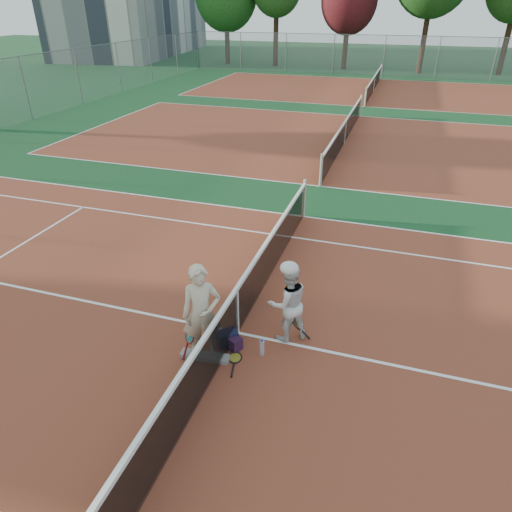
{
  "coord_description": "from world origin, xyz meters",
  "views": [
    {
      "loc": [
        2.38,
        -6.25,
        5.41
      ],
      "look_at": [
        0.0,
        1.11,
        1.05
      ],
      "focal_mm": 32.0,
      "sensor_mm": 36.0,
      "label": 1
    }
  ],
  "objects_px": {
    "sports_bag_navy": "(227,338)",
    "sports_bag_purple": "(233,342)",
    "net_main": "(237,311)",
    "player_b": "(288,303)",
    "racket_spare": "(235,358)",
    "water_bottle": "(262,348)",
    "racket_red": "(190,343)",
    "racket_black_held": "(295,330)",
    "player_a": "(202,313)"
  },
  "relations": [
    {
      "from": "player_b",
      "to": "player_a",
      "type": "bearing_deg",
      "value": 0.35
    },
    {
      "from": "racket_black_held",
      "to": "water_bottle",
      "type": "bearing_deg",
      "value": 23.27
    },
    {
      "from": "sports_bag_navy",
      "to": "sports_bag_purple",
      "type": "xyz_separation_m",
      "value": [
        0.14,
        -0.05,
        -0.02
      ]
    },
    {
      "from": "water_bottle",
      "to": "sports_bag_navy",
      "type": "bearing_deg",
      "value": 173.98
    },
    {
      "from": "racket_red",
      "to": "racket_spare",
      "type": "relative_size",
      "value": 0.95
    },
    {
      "from": "player_a",
      "to": "racket_black_held",
      "type": "bearing_deg",
      "value": 2.38
    },
    {
      "from": "player_b",
      "to": "racket_black_held",
      "type": "distance_m",
      "value": 0.54
    },
    {
      "from": "racket_black_held",
      "to": "water_bottle",
      "type": "xyz_separation_m",
      "value": [
        -0.45,
        -0.54,
        -0.1
      ]
    },
    {
      "from": "net_main",
      "to": "player_b",
      "type": "height_order",
      "value": "player_b"
    },
    {
      "from": "player_b",
      "to": "water_bottle",
      "type": "bearing_deg",
      "value": 28.75
    },
    {
      "from": "net_main",
      "to": "racket_black_held",
      "type": "bearing_deg",
      "value": 5.85
    },
    {
      "from": "player_b",
      "to": "racket_black_held",
      "type": "xyz_separation_m",
      "value": [
        0.17,
        -0.07,
        -0.51
      ]
    },
    {
      "from": "net_main",
      "to": "player_b",
      "type": "distance_m",
      "value": 0.94
    },
    {
      "from": "sports_bag_navy",
      "to": "sports_bag_purple",
      "type": "height_order",
      "value": "sports_bag_navy"
    },
    {
      "from": "player_b",
      "to": "racket_spare",
      "type": "bearing_deg",
      "value": 14.23
    },
    {
      "from": "sports_bag_navy",
      "to": "water_bottle",
      "type": "xyz_separation_m",
      "value": [
        0.67,
        -0.07,
        0.01
      ]
    },
    {
      "from": "net_main",
      "to": "water_bottle",
      "type": "distance_m",
      "value": 0.82
    },
    {
      "from": "net_main",
      "to": "racket_spare",
      "type": "bearing_deg",
      "value": -73.71
    },
    {
      "from": "water_bottle",
      "to": "player_a",
      "type": "bearing_deg",
      "value": -162.23
    },
    {
      "from": "racket_black_held",
      "to": "water_bottle",
      "type": "relative_size",
      "value": 1.66
    },
    {
      "from": "racket_red",
      "to": "sports_bag_purple",
      "type": "relative_size",
      "value": 1.9
    },
    {
      "from": "net_main",
      "to": "player_b",
      "type": "bearing_deg",
      "value": 11.24
    },
    {
      "from": "player_a",
      "to": "player_b",
      "type": "xyz_separation_m",
      "value": [
        1.24,
        0.91,
        -0.14
      ]
    },
    {
      "from": "sports_bag_purple",
      "to": "water_bottle",
      "type": "height_order",
      "value": "water_bottle"
    },
    {
      "from": "player_b",
      "to": "racket_spare",
      "type": "relative_size",
      "value": 2.52
    },
    {
      "from": "player_b",
      "to": "racket_red",
      "type": "distance_m",
      "value": 1.82
    },
    {
      "from": "player_b",
      "to": "net_main",
      "type": "bearing_deg",
      "value": -24.76
    },
    {
      "from": "player_a",
      "to": "water_bottle",
      "type": "xyz_separation_m",
      "value": [
        0.95,
        0.31,
        -0.74
      ]
    },
    {
      "from": "water_bottle",
      "to": "racket_black_held",
      "type": "bearing_deg",
      "value": 49.87
    },
    {
      "from": "player_b",
      "to": "sports_bag_purple",
      "type": "relative_size",
      "value": 5.03
    },
    {
      "from": "net_main",
      "to": "racket_spare",
      "type": "xyz_separation_m",
      "value": [
        0.19,
        -0.66,
        -0.49
      ]
    },
    {
      "from": "player_b",
      "to": "sports_bag_purple",
      "type": "xyz_separation_m",
      "value": [
        -0.82,
        -0.59,
        -0.63
      ]
    },
    {
      "from": "player_a",
      "to": "sports_bag_purple",
      "type": "bearing_deg",
      "value": 9.46
    },
    {
      "from": "player_a",
      "to": "water_bottle",
      "type": "bearing_deg",
      "value": -10.8
    },
    {
      "from": "player_a",
      "to": "sports_bag_navy",
      "type": "xyz_separation_m",
      "value": [
        0.28,
        0.38,
        -0.75
      ]
    },
    {
      "from": "player_b",
      "to": "racket_red",
      "type": "relative_size",
      "value": 2.65
    },
    {
      "from": "net_main",
      "to": "sports_bag_purple",
      "type": "xyz_separation_m",
      "value": [
        0.07,
        -0.41,
        -0.39
      ]
    },
    {
      "from": "racket_spare",
      "to": "water_bottle",
      "type": "distance_m",
      "value": 0.49
    },
    {
      "from": "net_main",
      "to": "racket_red",
      "type": "xyz_separation_m",
      "value": [
        -0.55,
        -0.83,
        -0.22
      ]
    },
    {
      "from": "racket_red",
      "to": "racket_black_held",
      "type": "xyz_separation_m",
      "value": [
        1.61,
        0.94,
        -0.04
      ]
    },
    {
      "from": "racket_red",
      "to": "player_b",
      "type": "bearing_deg",
      "value": -21.0
    },
    {
      "from": "net_main",
      "to": "player_a",
      "type": "distance_m",
      "value": 0.9
    },
    {
      "from": "racket_red",
      "to": "racket_spare",
      "type": "distance_m",
      "value": 0.81
    },
    {
      "from": "racket_black_held",
      "to": "player_a",
      "type": "bearing_deg",
      "value": 4.34
    },
    {
      "from": "sports_bag_navy",
      "to": "sports_bag_purple",
      "type": "distance_m",
      "value": 0.15
    },
    {
      "from": "racket_red",
      "to": "sports_bag_purple",
      "type": "bearing_deg",
      "value": -21.72
    },
    {
      "from": "sports_bag_navy",
      "to": "water_bottle",
      "type": "distance_m",
      "value": 0.68
    },
    {
      "from": "player_b",
      "to": "racket_spare",
      "type": "distance_m",
      "value": 1.32
    },
    {
      "from": "sports_bag_purple",
      "to": "water_bottle",
      "type": "bearing_deg",
      "value": -2.11
    },
    {
      "from": "net_main",
      "to": "sports_bag_purple",
      "type": "relative_size",
      "value": 36.5
    }
  ]
}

